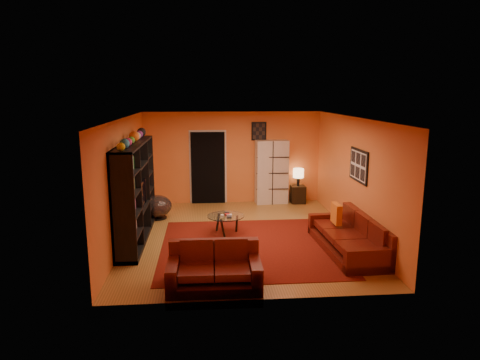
{
  "coord_description": "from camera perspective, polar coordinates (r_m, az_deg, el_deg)",
  "views": [
    {
      "loc": [
        -0.79,
        -9.03,
        3.13
      ],
      "look_at": [
        -0.03,
        0.1,
        1.25
      ],
      "focal_mm": 32.0,
      "sensor_mm": 36.0,
      "label": 1
    }
  ],
  "objects": [
    {
      "name": "rug",
      "position": [
        8.94,
        1.25,
        -8.84
      ],
      "size": [
        3.6,
        3.6,
        0.01
      ],
      "primitive_type": "cube",
      "color": "#500F09",
      "rests_on": "floor"
    },
    {
      "name": "bowl_chair",
      "position": [
        10.96,
        -10.98,
        -3.46
      ],
      "size": [
        0.73,
        0.73,
        0.59
      ],
      "color": "black",
      "rests_on": "floor"
    },
    {
      "name": "wall_art_right",
      "position": [
        9.44,
        15.55,
        1.87
      ],
      "size": [
        0.03,
        1.0,
        0.7
      ],
      "primitive_type": "cube",
      "color": "black",
      "rests_on": "wall_right"
    },
    {
      "name": "ceiling",
      "position": [
        9.08,
        0.22,
        8.28
      ],
      "size": [
        6.0,
        6.0,
        0.0
      ],
      "primitive_type": "plane",
      "rotation": [
        3.14,
        0.0,
        0.0
      ],
      "color": "white",
      "rests_on": "wall_back"
    },
    {
      "name": "wall_back",
      "position": [
        12.19,
        -1.01,
        2.99
      ],
      "size": [
        6.0,
        0.0,
        6.0
      ],
      "primitive_type": "plane",
      "rotation": [
        1.57,
        0.0,
        0.0
      ],
      "color": "orange",
      "rests_on": "floor"
    },
    {
      "name": "entertainment_unit",
      "position": [
        9.38,
        -13.78,
        -1.52
      ],
      "size": [
        0.45,
        3.0,
        2.1
      ],
      "primitive_type": "cube",
      "color": "black",
      "rests_on": "floor"
    },
    {
      "name": "sofa",
      "position": [
        8.92,
        14.81,
        -7.4
      ],
      "size": [
        1.07,
        2.43,
        0.85
      ],
      "rotation": [
        0.0,
        0.0,
        0.04
      ],
      "color": "#490F09",
      "rests_on": "rug"
    },
    {
      "name": "wall_front",
      "position": [
        6.35,
        2.57,
        -5.15
      ],
      "size": [
        6.0,
        0.0,
        6.0
      ],
      "primitive_type": "plane",
      "rotation": [
        -1.57,
        0.0,
        0.0
      ],
      "color": "orange",
      "rests_on": "floor"
    },
    {
      "name": "wall_art_back",
      "position": [
        12.15,
        2.54,
        6.52
      ],
      "size": [
        0.42,
        0.03,
        0.52
      ],
      "primitive_type": "cube",
      "color": "black",
      "rests_on": "wall_back"
    },
    {
      "name": "throw_pillow",
      "position": [
        9.22,
        12.73,
        -4.4
      ],
      "size": [
        0.12,
        0.42,
        0.42
      ],
      "primitive_type": "cube",
      "color": "orange",
      "rests_on": "sofa"
    },
    {
      "name": "table_lamp",
      "position": [
        12.28,
        7.79,
        0.85
      ],
      "size": [
        0.3,
        0.3,
        0.5
      ],
      "color": "black",
      "rests_on": "side_table"
    },
    {
      "name": "wall_right",
      "position": [
        9.78,
        14.97,
        0.44
      ],
      "size": [
        0.0,
        6.0,
        6.0
      ],
      "primitive_type": "plane",
      "rotation": [
        1.57,
        0.0,
        -1.57
      ],
      "color": "orange",
      "rests_on": "floor"
    },
    {
      "name": "side_table",
      "position": [
        12.41,
        7.71,
        -1.9
      ],
      "size": [
        0.4,
        0.4,
        0.5
      ],
      "primitive_type": "cube",
      "rotation": [
        0.0,
        0.0,
        -0.0
      ],
      "color": "black",
      "rests_on": "floor"
    },
    {
      "name": "loveseat",
      "position": [
        7.2,
        -3.46,
        -11.69
      ],
      "size": [
        1.53,
        0.93,
        0.85
      ],
      "rotation": [
        0.0,
        0.0,
        1.55
      ],
      "color": "#490F09",
      "rests_on": "rug"
    },
    {
      "name": "storage_cabinet",
      "position": [
        12.18,
        4.23,
        1.07
      ],
      "size": [
        0.93,
        0.47,
        1.81
      ],
      "primitive_type": "cube",
      "rotation": [
        0.0,
        0.0,
        0.08
      ],
      "color": "silver",
      "rests_on": "floor"
    },
    {
      "name": "doorway",
      "position": [
        12.17,
        -4.29,
        1.61
      ],
      "size": [
        0.95,
        0.1,
        2.04
      ],
      "primitive_type": "cube",
      "color": "black",
      "rests_on": "floor"
    },
    {
      "name": "tv",
      "position": [
        9.35,
        -13.49,
        -1.95
      ],
      "size": [
        0.93,
        0.12,
        0.53
      ],
      "primitive_type": "imported",
      "rotation": [
        0.0,
        0.0,
        1.57
      ],
      "color": "black",
      "rests_on": "entertainment_unit"
    },
    {
      "name": "coffee_table",
      "position": [
        9.61,
        -1.92,
        -5.04
      ],
      "size": [
        0.83,
        0.83,
        0.41
      ],
      "rotation": [
        0.0,
        0.0,
        0.21
      ],
      "color": "silver",
      "rests_on": "floor"
    },
    {
      "name": "wall_left",
      "position": [
        9.37,
        -15.21,
        -0.05
      ],
      "size": [
        0.0,
        6.0,
        6.0
      ],
      "primitive_type": "plane",
      "rotation": [
        1.57,
        0.0,
        1.57
      ],
      "color": "orange",
      "rests_on": "floor"
    },
    {
      "name": "floor",
      "position": [
        9.59,
        0.21,
        -7.43
      ],
      "size": [
        6.0,
        6.0,
        0.0
      ],
      "primitive_type": "plane",
      "color": "olive",
      "rests_on": "ground"
    }
  ]
}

